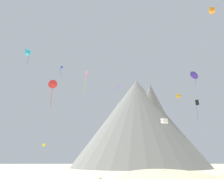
# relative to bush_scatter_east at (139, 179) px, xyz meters

# --- Properties ---
(bush_scatter_east) EXTENTS (2.47, 2.47, 0.75)m
(bush_scatter_east) POSITION_rel_bush_scatter_east_xyz_m (0.00, 0.00, 0.00)
(bush_scatter_east) COLOR #477238
(bush_scatter_east) RESTS_ON ground_plane
(bush_mid_center) EXTENTS (3.10, 3.10, 0.76)m
(bush_mid_center) POSITION_rel_bush_scatter_east_xyz_m (-7.82, -0.32, 0.01)
(bush_mid_center) COLOR #668C4C
(bush_mid_center) RESTS_ON ground_plane
(rock_massif) EXTENTS (97.12, 97.12, 48.56)m
(rock_massif) POSITION_rel_bush_scatter_east_xyz_m (11.38, 74.08, 22.73)
(rock_massif) COLOR gray
(rock_massif) RESTS_ON ground_plane
(kite_orange_high) EXTENTS (1.59, 1.61, 1.20)m
(kite_orange_high) POSITION_rel_bush_scatter_east_xyz_m (20.97, 0.59, 41.36)
(kite_orange_high) COLOR orange
(kite_blue_high) EXTENTS (0.96, 0.99, 4.78)m
(kite_blue_high) POSITION_rel_bush_scatter_east_xyz_m (-23.25, 28.78, 36.45)
(kite_blue_high) COLOR blue
(kite_red_mid) EXTENTS (1.97, 0.47, 6.06)m
(kite_red_mid) POSITION_rel_bush_scatter_east_xyz_m (-18.44, -1.89, 19.34)
(kite_red_mid) COLOR red
(kite_gold_high) EXTENTS (1.94, 1.94, 3.56)m
(kite_gold_high) POSITION_rel_bush_scatter_east_xyz_m (21.40, 33.29, 27.17)
(kite_gold_high) COLOR gold
(kite_violet_mid) EXTENTS (0.43, 1.16, 1.42)m
(kite_violet_mid) POSITION_rel_bush_scatter_east_xyz_m (-3.66, 5.79, 21.38)
(kite_violet_mid) COLOR purple
(kite_rainbow_mid) EXTENTS (0.78, 2.29, 5.08)m
(kite_rainbow_mid) POSITION_rel_bush_scatter_east_xyz_m (-11.26, -2.83, 21.32)
(kite_rainbow_mid) COLOR #E5668C
(kite_white_low) EXTENTS (1.64, 1.71, 1.50)m
(kite_white_low) POSITION_rel_bush_scatter_east_xyz_m (7.91, 7.03, 13.00)
(kite_white_low) COLOR white
(kite_cyan_high) EXTENTS (1.56, 1.54, 4.02)m
(kite_cyan_high) POSITION_rel_bush_scatter_east_xyz_m (-26.05, 1.74, 28.75)
(kite_cyan_high) COLOR #33BCDB
(kite_yellow_low) EXTENTS (1.11, 0.37, 0.89)m
(kite_yellow_low) POSITION_rel_bush_scatter_east_xyz_m (-27.16, 28.66, 8.38)
(kite_yellow_low) COLOR yellow
(kite_black_mid) EXTENTS (0.79, 0.74, 4.86)m
(kite_black_mid) POSITION_rel_bush_scatter_east_xyz_m (15.66, 4.45, 16.62)
(kite_black_mid) COLOR black
(kite_indigo_high) EXTENTS (2.54, 1.26, 4.36)m
(kite_indigo_high) POSITION_rel_bush_scatter_east_xyz_m (17.20, 7.42, 25.67)
(kite_indigo_high) COLOR #5138B2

